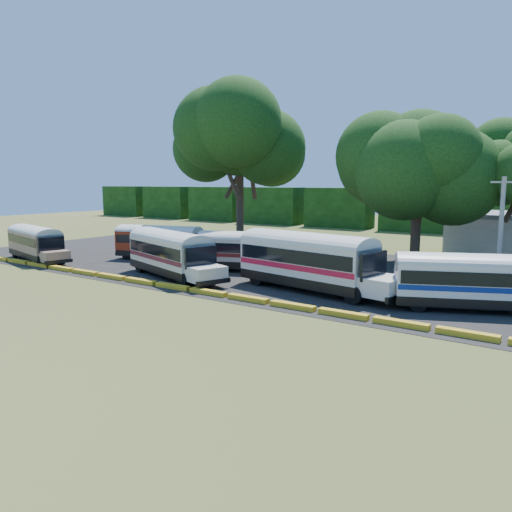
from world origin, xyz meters
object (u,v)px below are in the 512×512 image
Objects in this scene: bus_beige at (36,241)px; bus_red at (161,240)px; bus_white_red at (309,258)px; bus_cream_west at (171,251)px; tree_west at (240,137)px.

bus_red is (8.81, 6.54, 0.02)m from bus_beige.
bus_white_red reaches higher than bus_beige.
bus_white_red is (10.44, 1.66, 0.19)m from bus_cream_west.
bus_cream_west is (6.46, -5.41, 0.15)m from bus_red.
bus_cream_west is at bearing -70.75° from tree_west.
bus_white_red is 0.75× the size of tree_west.
tree_west is at bearing 68.90° from bus_red.
bus_white_red is (25.70, 2.79, 0.36)m from bus_beige.
bus_white_red is (16.90, -3.75, 0.34)m from bus_red.
bus_red reaches higher than bus_beige.
bus_beige is at bearing -159.59° from bus_red.
bus_beige is 21.88m from tree_west.
bus_beige is at bearing -157.24° from bus_cream_west.
bus_cream_west is at bearing 17.43° from bus_beige.
bus_white_red reaches higher than bus_red.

